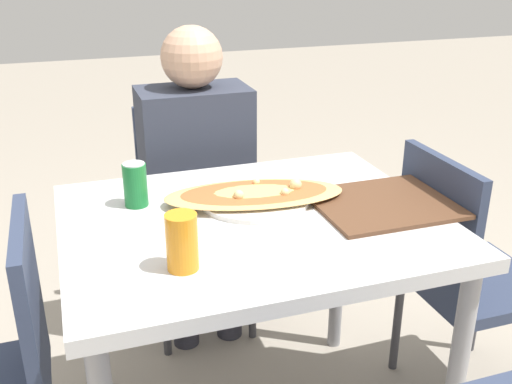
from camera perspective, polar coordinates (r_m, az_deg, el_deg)
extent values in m
cube|color=silver|center=(1.62, -0.30, -3.08)|extent=(1.01, 0.81, 0.04)
cylinder|color=#99999E|center=(2.05, -15.70, -10.34)|extent=(0.05, 0.05, 0.73)
cylinder|color=#99999E|center=(2.24, 7.86, -6.60)|extent=(0.05, 0.05, 0.73)
cube|color=#2D3851|center=(2.34, -5.64, -3.46)|extent=(0.40, 0.40, 0.04)
cube|color=#2D3851|center=(2.41, -6.87, 3.41)|extent=(0.38, 0.03, 0.43)
cylinder|color=#38383D|center=(2.34, -0.34, -9.55)|extent=(0.03, 0.03, 0.41)
cylinder|color=#38383D|center=(2.28, -8.65, -10.90)|extent=(0.03, 0.03, 0.41)
cylinder|color=#38383D|center=(2.62, -2.69, -5.78)|extent=(0.03, 0.03, 0.41)
cylinder|color=#38383D|center=(2.56, -10.06, -6.85)|extent=(0.03, 0.03, 0.41)
cube|color=#2D3851|center=(1.52, -20.64, -10.32)|extent=(0.03, 0.38, 0.43)
cube|color=#2D3851|center=(2.10, 20.27, -8.11)|extent=(0.40, 0.40, 0.04)
cube|color=#2D3851|center=(1.89, 16.81, -3.10)|extent=(0.03, 0.38, 0.43)
cylinder|color=#38383D|center=(2.42, 20.31, -9.97)|extent=(0.03, 0.03, 0.41)
cylinder|color=#38383D|center=(2.24, 13.31, -11.87)|extent=(0.03, 0.03, 0.41)
cylinder|color=#38383D|center=(2.03, 18.46, -16.81)|extent=(0.03, 0.03, 0.41)
cylinder|color=#2D2D38|center=(2.35, -2.62, -8.90)|extent=(0.10, 0.10, 0.45)
cylinder|color=#2D2D38|center=(2.31, -6.87, -9.57)|extent=(0.10, 0.10, 0.45)
cube|color=#333847|center=(2.20, -5.74, 2.98)|extent=(0.39, 0.24, 0.54)
sphere|color=tan|center=(2.10, -6.15, 12.66)|extent=(0.21, 0.21, 0.21)
cylinder|color=white|center=(1.70, -0.14, -0.71)|extent=(0.31, 0.31, 0.01)
ellipsoid|color=#E0AD66|center=(1.70, -0.14, -0.19)|extent=(0.54, 0.30, 0.02)
ellipsoid|color=#D16033|center=(1.70, -0.14, 0.00)|extent=(0.44, 0.24, 0.01)
sphere|color=beige|center=(1.68, 2.78, -0.03)|extent=(0.02, 0.02, 0.02)
sphere|color=beige|center=(1.75, 0.03, 0.96)|extent=(0.02, 0.02, 0.02)
sphere|color=beige|center=(1.72, 3.79, 0.70)|extent=(0.04, 0.04, 0.04)
sphere|color=beige|center=(1.65, -1.66, -0.30)|extent=(0.03, 0.03, 0.03)
cylinder|color=#197233|center=(1.70, -11.43, 0.66)|extent=(0.07, 0.07, 0.12)
cylinder|color=silver|center=(1.67, -11.59, 2.64)|extent=(0.06, 0.06, 0.00)
cylinder|color=orange|center=(1.35, -7.07, -4.75)|extent=(0.07, 0.07, 0.13)
cube|color=brown|center=(1.72, 12.00, -1.08)|extent=(0.38, 0.32, 0.01)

